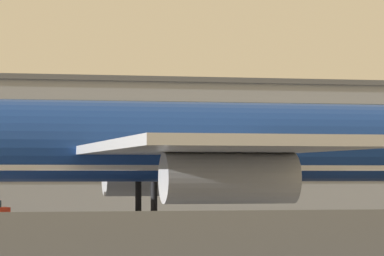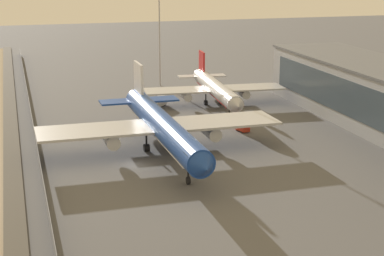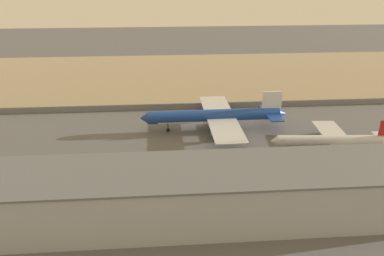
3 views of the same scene
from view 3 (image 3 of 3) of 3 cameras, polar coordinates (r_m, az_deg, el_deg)
ground_plane at (r=139.89m, az=1.22°, el=0.66°), size 500.00×500.00×0.00m
waterfront_lagoon at (r=207.01m, az=-0.70°, el=8.21°), size 320.00×98.00×0.01m
shoreline_seawall at (r=158.84m, az=0.51°, el=3.58°), size 320.00×3.00×0.50m
perimeter_fence at (r=154.30m, az=0.65°, el=3.34°), size 280.00×0.10×2.37m
cargo_jet_blue at (r=132.73m, az=3.75°, el=1.82°), size 52.26×45.05×13.99m
passenger_jet_silver at (r=123.96m, az=21.19°, el=-1.92°), size 40.20×34.71×11.34m
baggage_tug at (r=118.88m, az=10.07°, el=-3.58°), size 3.50×2.35×1.80m
ops_van at (r=137.52m, az=19.98°, el=-0.65°), size 5.36×4.91×2.48m
terminal_building at (r=86.28m, az=1.04°, el=-9.99°), size 113.50×19.22×12.88m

